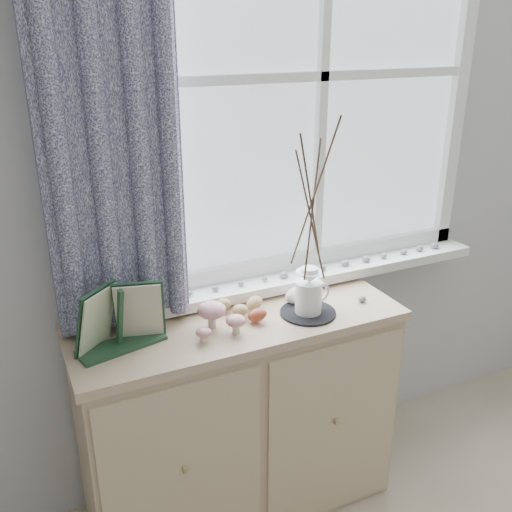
# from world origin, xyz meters

# --- Properties ---
(sideboard) EXTENTS (1.20, 0.45, 0.85)m
(sideboard) POSITION_xyz_m (-0.15, 1.75, 0.43)
(sideboard) COLOR tan
(sideboard) RESTS_ON ground
(botanical_book) EXTENTS (0.35, 0.20, 0.23)m
(botanical_book) POSITION_xyz_m (-0.57, 1.70, 0.96)
(botanical_book) COLOR #1F4129
(botanical_book) RESTS_ON sideboard
(toadstool_cluster) EXTENTS (0.18, 0.16, 0.09)m
(toadstool_cluster) POSITION_xyz_m (-0.25, 1.71, 0.90)
(toadstool_cluster) COLOR silver
(toadstool_cluster) RESTS_ON sideboard
(wooden_eggs) EXTENTS (0.17, 0.17, 0.07)m
(wooden_eggs) POSITION_xyz_m (-0.12, 1.77, 0.88)
(wooden_eggs) COLOR tan
(wooden_eggs) RESTS_ON sideboard
(songbird_figurine) EXTENTS (0.15, 0.10, 0.07)m
(songbird_figurine) POSITION_xyz_m (0.10, 1.77, 0.89)
(songbird_figurine) COLOR white
(songbird_figurine) RESTS_ON sideboard
(crocheted_doily) EXTENTS (0.20, 0.20, 0.01)m
(crocheted_doily) POSITION_xyz_m (0.10, 1.68, 0.85)
(crocheted_doily) COLOR black
(crocheted_doily) RESTS_ON sideboard
(twig_pitcher) EXTENTS (0.30, 0.30, 0.73)m
(twig_pitcher) POSITION_xyz_m (0.10, 1.68, 1.27)
(twig_pitcher) COLOR white
(twig_pitcher) RESTS_ON crocheted_doily
(sideboard_pebbles) EXTENTS (0.25, 0.19, 0.02)m
(sideboard_pebbles) POSITION_xyz_m (0.20, 1.71, 0.86)
(sideboard_pebbles) COLOR #99999C
(sideboard_pebbles) RESTS_ON sideboard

